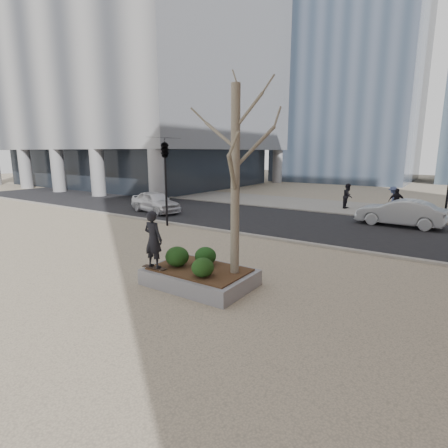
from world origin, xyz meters
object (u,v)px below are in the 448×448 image
Objects in this scene: skateboard at (154,268)px; skateboarder at (153,239)px; police_car at (155,202)px; planter at (200,277)px.

skateboarder is (0.00, 0.00, 0.87)m from skateboard.
skateboarder is 0.42× the size of police_car.
skateboarder reaches higher than police_car.
skateboarder reaches higher than skateboard.
planter is 1.34m from skateboard.
skateboard is 12.53m from police_car.
skateboard is at bearing -146.93° from planter.
planter is 0.77× the size of police_car.
planter is 12.86m from police_car.
planter is 1.73m from skateboarder.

